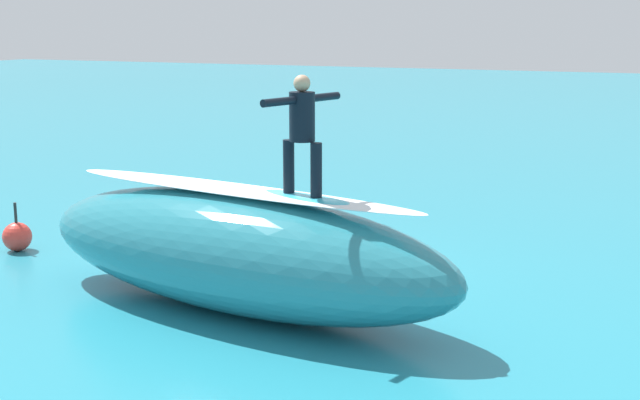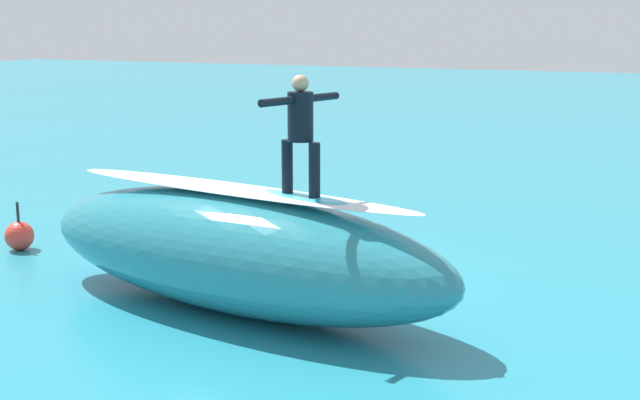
# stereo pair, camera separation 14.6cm
# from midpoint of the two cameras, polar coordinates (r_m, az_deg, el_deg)

# --- Properties ---
(ground_plane) EXTENTS (120.00, 120.00, 0.00)m
(ground_plane) POSITION_cam_midpoint_polar(r_m,az_deg,el_deg) (14.46, -3.25, -4.76)
(ground_plane) COLOR teal
(wave_crest) EXTENTS (7.31, 3.22, 1.71)m
(wave_crest) POSITION_cam_midpoint_polar(r_m,az_deg,el_deg) (12.53, -5.79, -3.34)
(wave_crest) COLOR teal
(wave_crest) RESTS_ON ground_plane
(wave_foam_lip) EXTENTS (6.04, 1.69, 0.08)m
(wave_foam_lip) POSITION_cam_midpoint_polar(r_m,az_deg,el_deg) (12.33, -5.87, 0.68)
(wave_foam_lip) COLOR white
(wave_foam_lip) RESTS_ON wave_crest
(surfboard_riding) EXTENTS (1.89, 0.93, 0.09)m
(surfboard_riding) POSITION_cam_midpoint_polar(r_m,az_deg,el_deg) (11.65, -1.51, 0.12)
(surfboard_riding) COLOR #33B2D1
(surfboard_riding) RESTS_ON wave_crest
(surfer_riding) EXTENTS (0.61, 1.48, 1.59)m
(surfer_riding) POSITION_cam_midpoint_polar(r_m,az_deg,el_deg) (11.50, -1.54, 4.86)
(surfer_riding) COLOR black
(surfer_riding) RESTS_ON surfboard_riding
(surfboard_paddling) EXTENTS (0.56, 2.00, 0.08)m
(surfboard_paddling) POSITION_cam_midpoint_polar(r_m,az_deg,el_deg) (15.89, 0.58, -3.08)
(surfboard_paddling) COLOR #33B2D1
(surfboard_paddling) RESTS_ON ground_plane
(surfer_paddling) EXTENTS (0.28, 1.60, 0.29)m
(surfer_paddling) POSITION_cam_midpoint_polar(r_m,az_deg,el_deg) (15.96, 0.76, -2.41)
(surfer_paddling) COLOR black
(surfer_paddling) RESTS_ON surfboard_paddling
(buoy_marker) EXTENTS (0.52, 0.52, 0.89)m
(buoy_marker) POSITION_cam_midpoint_polar(r_m,az_deg,el_deg) (16.67, -19.36, -2.26)
(buoy_marker) COLOR red
(buoy_marker) RESTS_ON ground_plane
(foam_patch_near) EXTENTS (0.56, 0.51, 0.10)m
(foam_patch_near) POSITION_cam_midpoint_polar(r_m,az_deg,el_deg) (17.20, -2.66, -1.91)
(foam_patch_near) COLOR white
(foam_patch_near) RESTS_ON ground_plane
(foam_patch_mid) EXTENTS (0.66, 0.57, 0.17)m
(foam_patch_mid) POSITION_cam_midpoint_polar(r_m,az_deg,el_deg) (17.29, -12.92, -2.01)
(foam_patch_mid) COLOR white
(foam_patch_mid) RESTS_ON ground_plane
(foam_patch_far) EXTENTS (0.65, 0.63, 0.09)m
(foam_patch_far) POSITION_cam_midpoint_polar(r_m,az_deg,el_deg) (15.20, -6.03, -3.82)
(foam_patch_far) COLOR white
(foam_patch_far) RESTS_ON ground_plane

